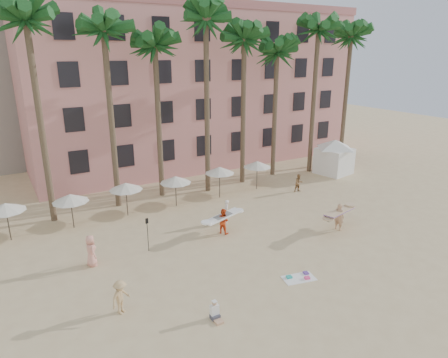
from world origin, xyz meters
TOP-DOWN VIEW (x-y plane):
  - ground at (0.00, 0.00)m, footprint 120.00×120.00m
  - pink_hotel at (7.00, 26.00)m, footprint 35.00×14.00m
  - palm_row at (0.51, 15.00)m, footprint 44.40×5.40m
  - umbrella_row at (-3.00, 12.50)m, footprint 22.50×2.70m
  - cabana at (16.56, 12.63)m, footprint 5.25×5.25m
  - beach_towel at (0.48, -0.86)m, footprint 1.98×1.37m
  - carrier_yellow at (6.99, 2.60)m, footprint 3.40×1.76m
  - carrier_white at (-0.28, 6.24)m, footprint 3.06×1.38m
  - beachgoers at (-3.70, 5.47)m, footprint 19.82×9.92m
  - paddle at (-5.63, 6.39)m, footprint 0.18×0.04m
  - seated_man at (-5.29, -1.58)m, footprint 0.41×0.72m

SIDE VIEW (x-z plane):
  - ground at x=0.00m, z-range 0.00..0.00m
  - beach_towel at x=0.48m, z-range -0.04..0.10m
  - seated_man at x=-5.29m, z-range -0.15..0.79m
  - beachgoers at x=-3.70m, z-range -0.07..1.83m
  - carrier_white at x=-0.28m, z-range 0.06..1.85m
  - carrier_yellow at x=6.99m, z-range 0.11..2.07m
  - paddle at x=-5.63m, z-range 0.30..2.52m
  - cabana at x=16.56m, z-range 0.32..3.82m
  - umbrella_row at x=-3.00m, z-range 0.97..3.69m
  - pink_hotel at x=7.00m, z-range 0.00..16.00m
  - palm_row at x=0.51m, z-range 4.82..21.12m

